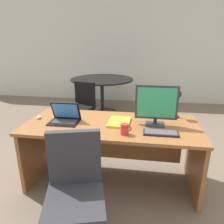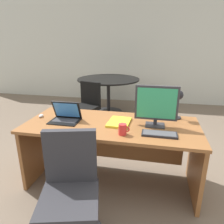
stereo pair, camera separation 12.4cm
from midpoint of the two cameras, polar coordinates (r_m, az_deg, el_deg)
The scene contains 13 objects.
ground at distance 3.94m, azimuth 5.33°, elevation -5.33°, with size 12.00×12.00×0.00m, color #6B5B4C.
back_wall at distance 5.80m, azimuth 8.50°, elevation 16.58°, with size 10.00×0.10×2.80m, color silver.
desk at distance 2.42m, azimuth 1.56°, elevation -7.50°, with size 1.88×0.82×0.75m.
monitor at distance 2.20m, azimuth 13.64°, elevation 1.99°, with size 0.44×0.16×0.43m.
laptop at distance 2.39m, azimuth -11.05°, elevation -0.74°, with size 0.32×0.25×0.22m.
keyboard at distance 2.07m, azimuth 14.52°, elevation -5.87°, with size 0.33×0.14×0.02m.
mouse at distance 2.58m, azimuth -17.54°, elevation -1.00°, with size 0.04×0.08×0.03m.
desk_lamp at distance 2.47m, azimuth 18.99°, elevation 3.49°, with size 0.12×0.14×0.34m.
book at distance 2.29m, azimuth 3.53°, elevation -2.82°, with size 0.24×0.33×0.02m.
coffee_mug at distance 2.01m, azimuth 4.74°, elevation -4.75°, with size 0.11×0.08×0.11m.
office_chair at distance 1.87m, azimuth -9.27°, elevation -22.64°, with size 0.56×0.58×0.93m.
meeting_table at distance 4.78m, azimuth -0.23°, elevation 6.87°, with size 1.40×1.40×0.81m.
meeting_chair_near at distance 4.12m, azimuth -6.11°, elevation 0.73°, with size 0.57×0.58×0.86m.
Camera 2 is at (0.45, -2.07, 1.61)m, focal length 33.42 mm.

